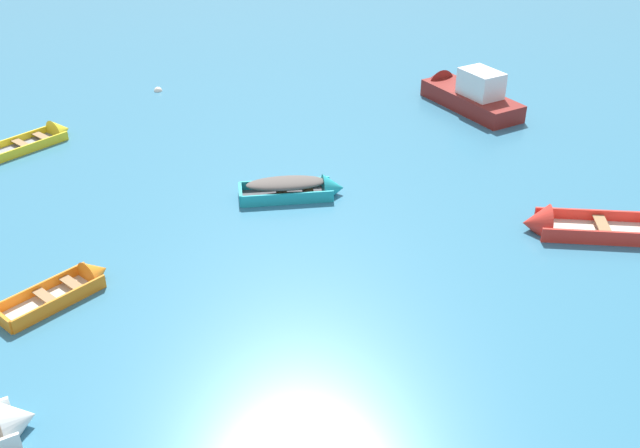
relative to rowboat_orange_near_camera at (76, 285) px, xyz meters
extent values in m
cube|color=beige|center=(-0.66, -0.53, -0.14)|extent=(2.96, 2.66, 0.11)
cube|color=orange|center=(-1.00, -0.11, 0.03)|extent=(2.46, 2.00, 0.45)
cube|color=orange|center=(-0.32, -0.95, 0.03)|extent=(2.46, 2.00, 0.45)
cube|color=orange|center=(-1.87, -1.51, 0.03)|extent=(0.75, 0.90, 0.45)
cone|color=orange|center=(0.60, 0.48, 0.05)|extent=(1.21, 1.25, 1.04)
cube|color=#937047|center=(-0.79, -0.63, 0.12)|extent=(0.86, 0.96, 0.03)
cube|color=#937047|center=(-0.08, -0.07, 0.12)|extent=(0.86, 0.96, 0.03)
cube|color=#4C4C51|center=(7.23, 4.89, -0.14)|extent=(3.38, 1.26, 0.12)
cube|color=teal|center=(7.26, 5.48, 0.04)|extent=(3.48, 0.22, 0.47)
cube|color=teal|center=(7.21, 4.29, 0.04)|extent=(3.48, 0.22, 0.47)
cube|color=teal|center=(5.50, 4.96, 0.04)|extent=(0.17, 1.17, 0.47)
cone|color=teal|center=(9.04, 4.81, 0.06)|extent=(0.84, 1.18, 1.14)
cube|color=#937047|center=(7.05, 4.90, 0.13)|extent=(0.41, 1.08, 0.03)
cube|color=#937047|center=(8.07, 4.85, 0.13)|extent=(0.41, 1.08, 0.03)
ellipsoid|color=#59514C|center=(7.23, 4.89, 0.40)|extent=(3.08, 1.20, 0.36)
cube|color=beige|center=(17.51, 0.35, -0.13)|extent=(4.03, 2.34, 0.13)
cube|color=red|center=(17.31, -0.36, 0.07)|extent=(3.84, 1.14, 0.53)
cube|color=red|center=(17.71, 1.06, 0.07)|extent=(3.84, 1.14, 0.53)
cone|color=red|center=(15.52, 0.90, 0.10)|extent=(1.25, 1.60, 1.41)
cube|color=#937047|center=(17.71, 0.30, 0.18)|extent=(0.75, 1.38, 0.03)
cube|color=maroon|center=(17.37, 12.45, 0.22)|extent=(3.75, 5.83, 0.82)
cone|color=maroon|center=(16.37, 15.12, 0.26)|extent=(1.92, 1.60, 1.63)
cube|color=white|center=(17.56, 11.94, 1.24)|extent=(2.01, 2.34, 1.23)
cube|color=black|center=(17.26, 12.76, 1.49)|extent=(1.30, 0.62, 0.54)
cube|color=gray|center=(-3.35, 11.37, -0.15)|extent=(3.26, 2.97, 0.10)
cube|color=yellow|center=(-3.75, 11.85, 0.00)|extent=(2.69, 2.23, 0.39)
cube|color=yellow|center=(-2.96, 10.90, 0.00)|extent=(2.69, 2.23, 0.39)
cone|color=yellow|center=(-1.98, 12.51, 0.02)|extent=(1.36, 1.41, 1.18)
cube|color=#937047|center=(-3.49, 11.26, 0.08)|extent=(0.98, 1.08, 0.03)
cube|color=#937047|center=(-2.72, 11.89, 0.08)|extent=(0.98, 1.08, 0.03)
cone|color=white|center=(-0.70, -5.70, 0.08)|extent=(1.19, 1.48, 1.29)
sphere|color=silver|center=(2.22, 17.61, -0.20)|extent=(0.43, 0.43, 0.43)
camera|label=1|loc=(4.25, -19.44, 12.99)|focal=40.84mm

